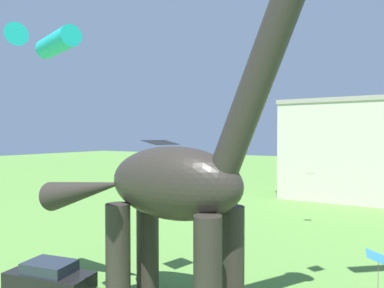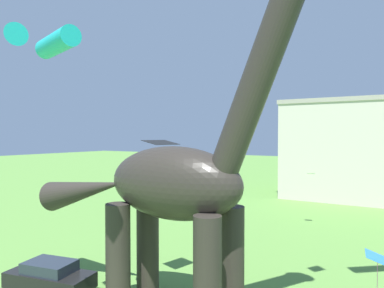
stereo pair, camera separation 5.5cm
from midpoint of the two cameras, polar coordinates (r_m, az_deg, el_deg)
name	(u,v)px [view 1 (the left image)]	position (r m, az deg, el deg)	size (l,w,h in m)	color
dinosaur_sculpture	(172,183)	(15.63, -3.21, -6.06)	(14.76, 3.13, 15.42)	#2D2823
parked_sedan_left	(50,277)	(19.86, -21.39, -18.73)	(4.47, 2.57, 1.55)	black
person_near_flyer	(150,227)	(27.26, -6.55, -12.68)	(0.60, 0.27, 1.61)	black
kite_near_low	(311,173)	(32.13, 17.93, -4.38)	(0.72, 0.61, 0.12)	white
kite_high_right	(48,41)	(13.89, -21.58, 14.64)	(2.64, 2.53, 0.75)	#19B2B7
kite_far_left	(378,258)	(9.90, 26.90, -15.56)	(0.61, 0.78, 0.91)	#287AE5
kite_mid_right	(160,142)	(18.14, -5.03, 0.26)	(1.50, 1.80, 0.22)	black
background_building_block	(351,149)	(48.27, 23.51, -0.74)	(15.09, 11.08, 11.76)	beige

